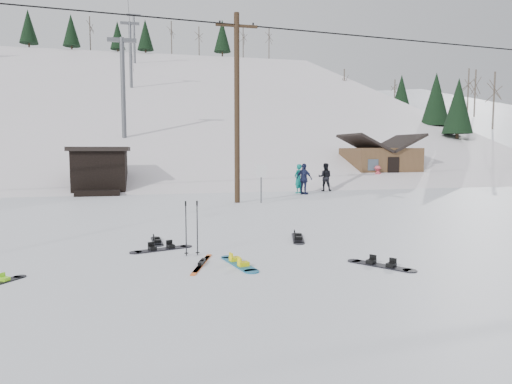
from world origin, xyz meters
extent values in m
plane|color=white|center=(0.00, 0.00, 0.00)|extent=(200.00, 200.00, 0.00)
cube|color=white|center=(0.00, 55.00, -12.00)|extent=(60.00, 85.24, 65.97)
cube|color=white|center=(38.00, 50.00, -11.00)|extent=(45.66, 93.98, 54.59)
cylinder|color=#3A2819|center=(2.00, 14.00, 4.50)|extent=(0.26, 0.26, 9.00)
cube|color=#3A2819|center=(2.00, 14.00, 8.40)|extent=(2.00, 0.12, 0.12)
cylinder|color=black|center=(2.00, 14.00, 8.52)|extent=(0.08, 0.08, 0.12)
cylinder|color=#595B60|center=(3.10, 13.60, 0.90)|extent=(0.07, 0.07, 1.80)
cube|color=white|center=(3.10, 13.56, 1.55)|extent=(0.50, 0.04, 0.60)
cube|color=black|center=(-5.00, 21.00, 1.25)|extent=(3.00, 3.00, 2.50)
cube|color=black|center=(-5.00, 21.00, 2.62)|extent=(3.40, 3.40, 0.25)
cube|color=black|center=(-5.00, 19.20, 0.15)|extent=(2.40, 1.20, 0.30)
cylinder|color=#595B60|center=(-4.00, 30.00, 7.25)|extent=(0.36, 0.36, 8.00)
cube|color=#595B60|center=(-4.00, 30.00, 11.05)|extent=(2.20, 0.30, 0.30)
cylinder|color=#595B60|center=(-4.00, 50.00, 13.75)|extent=(0.36, 0.36, 8.00)
cube|color=#595B60|center=(-4.00, 50.00, 17.55)|extent=(2.20, 0.30, 0.30)
cylinder|color=#595B60|center=(-4.00, 70.00, 20.25)|extent=(0.36, 0.36, 8.00)
cube|color=#595B60|center=(-4.00, 70.00, 24.05)|extent=(2.20, 0.30, 0.30)
cube|color=brown|center=(15.00, 24.00, 1.35)|extent=(5.00, 4.00, 2.70)
cube|color=black|center=(13.65, 24.00, 3.05)|extent=(2.69, 4.40, 1.43)
cube|color=black|center=(16.35, 24.00, 3.05)|extent=(2.69, 4.40, 1.43)
cube|color=black|center=(15.00, 21.98, 1.10)|extent=(0.90, 0.06, 1.90)
cube|color=#176A96|center=(-0.25, 2.13, 0.01)|extent=(0.59, 1.43, 0.03)
cylinder|color=#176A96|center=(-0.39, 2.81, 0.01)|extent=(0.32, 0.32, 0.03)
cylinder|color=#176A96|center=(-0.11, 1.44, 0.01)|extent=(0.32, 0.32, 0.03)
cube|color=#FFED0D|center=(-0.30, 2.37, 0.07)|extent=(0.26, 0.21, 0.09)
cube|color=#FFED0D|center=(-0.20, 1.88, 0.07)|extent=(0.26, 0.21, 0.09)
cube|color=#CA4F14|center=(-1.09, 2.24, 0.01)|extent=(0.63, 1.63, 0.02)
cube|color=black|center=(-1.09, 2.24, 0.06)|extent=(0.18, 0.31, 0.08)
cube|color=#CA4F14|center=(-1.04, 2.40, 0.01)|extent=(0.63, 1.63, 0.02)
cube|color=black|center=(-1.04, 2.40, 0.06)|extent=(0.18, 0.31, 0.08)
cylinder|color=black|center=(-1.33, 3.26, 0.65)|extent=(0.03, 0.03, 1.30)
cylinder|color=black|center=(-1.33, 3.26, 0.07)|extent=(0.10, 0.10, 0.01)
cylinder|color=black|center=(-1.33, 3.26, 1.28)|extent=(0.04, 0.04, 0.12)
cylinder|color=black|center=(-1.06, 3.26, 0.65)|extent=(0.03, 0.03, 1.30)
cylinder|color=black|center=(-1.06, 3.26, 0.07)|extent=(0.10, 0.10, 0.01)
cylinder|color=black|center=(-1.06, 3.26, 1.28)|extent=(0.04, 0.04, 0.12)
cube|color=black|center=(-1.90, 4.07, 0.01)|extent=(1.39, 0.73, 0.03)
cylinder|color=black|center=(-1.26, 4.29, 0.01)|extent=(0.31, 0.31, 0.03)
cylinder|color=black|center=(-2.55, 3.85, 0.01)|extent=(0.31, 0.31, 0.03)
cube|color=black|center=(-1.67, 4.15, 0.07)|extent=(0.23, 0.26, 0.09)
cube|color=black|center=(-2.14, 3.99, 0.07)|extent=(0.23, 0.26, 0.09)
cube|color=black|center=(-2.00, 5.15, 0.01)|extent=(0.34, 1.16, 0.02)
cylinder|color=black|center=(-2.04, 5.72, 0.01)|extent=(0.26, 0.26, 0.02)
cylinder|color=black|center=(-1.96, 4.58, 0.01)|extent=(0.26, 0.26, 0.02)
cube|color=black|center=(-2.01, 5.35, 0.06)|extent=(0.20, 0.15, 0.07)
cube|color=black|center=(-1.99, 4.94, 0.06)|extent=(0.20, 0.15, 0.07)
cylinder|color=black|center=(-4.77, 2.14, 0.01)|extent=(0.24, 0.24, 0.02)
cube|color=#95F71D|center=(-4.97, 1.87, 0.06)|extent=(0.22, 0.21, 0.07)
cube|color=black|center=(2.78, 1.26, 0.01)|extent=(1.02, 1.24, 0.03)
cylinder|color=black|center=(3.17, 0.73, 0.01)|extent=(0.30, 0.30, 0.03)
cylinder|color=black|center=(2.39, 1.79, 0.01)|extent=(0.30, 0.30, 0.03)
cube|color=black|center=(2.92, 1.07, 0.07)|extent=(0.27, 0.26, 0.09)
cube|color=black|center=(2.64, 1.45, 0.07)|extent=(0.27, 0.26, 0.09)
cube|color=black|center=(1.98, 4.64, 0.01)|extent=(0.67, 1.40, 0.03)
cylinder|color=black|center=(2.16, 5.29, 0.01)|extent=(0.31, 0.31, 0.03)
cylinder|color=black|center=(1.79, 3.98, 0.01)|extent=(0.31, 0.31, 0.03)
cube|color=black|center=(2.04, 4.87, 0.07)|extent=(0.26, 0.22, 0.09)
cube|color=black|center=(1.91, 4.40, 0.07)|extent=(0.26, 0.22, 0.09)
imported|color=#0C796E|center=(6.44, 17.93, 0.86)|extent=(0.75, 0.72, 1.72)
imported|color=black|center=(8.50, 18.84, 0.87)|extent=(1.04, 0.94, 1.74)
imported|color=#DE4E5C|center=(13.69, 21.86, 0.72)|extent=(1.02, 0.70, 1.44)
imported|color=#1C2348|center=(6.54, 17.16, 0.89)|extent=(0.98, 1.10, 1.79)
camera|label=1|loc=(-2.18, -7.73, 2.57)|focal=32.00mm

